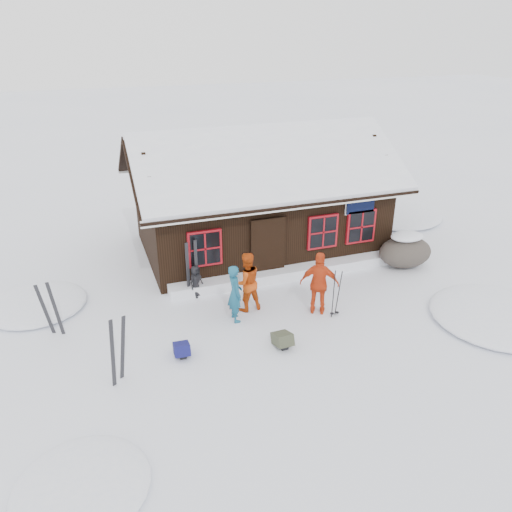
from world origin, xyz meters
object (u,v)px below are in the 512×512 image
object	(u,v)px
skier_teal	(235,293)
skier_crouched	(196,281)
ski_poles	(336,294)
backpack_olive	(282,341)
skier_orange_left	(246,282)
backpack_blue	(182,351)
ski_pair_left	(118,351)
skier_orange_right	(319,284)
boulder	(405,251)

from	to	relation	value
skier_teal	skier_crouched	distance (m)	1.83
ski_poles	backpack_olive	xyz separation A→B (m)	(-1.94, -0.89, -0.53)
ski_poles	skier_orange_left	bearing A→B (deg)	152.29
backpack_blue	ski_pair_left	bearing A→B (deg)	-160.85
skier_teal	skier_orange_left	world-z (taller)	skier_orange_left
skier_orange_right	backpack_blue	bearing A→B (deg)	39.67
skier_teal	skier_orange_right	size ratio (longest dim) A/B	0.89
ski_poles	backpack_blue	size ratio (longest dim) A/B	2.81
backpack_olive	skier_orange_left	bearing A→B (deg)	94.85
skier_crouched	backpack_olive	world-z (taller)	skier_crouched
ski_pair_left	skier_orange_left	bearing A→B (deg)	-3.31
boulder	backpack_olive	distance (m)	6.40
skier_orange_right	backpack_olive	xyz separation A→B (m)	(-1.57, -1.19, -0.77)
ski_poles	backpack_blue	world-z (taller)	ski_poles
skier_teal	ski_pair_left	distance (m)	3.60
skier_orange_right	backpack_blue	xyz separation A→B (m)	(-4.05, -0.73, -0.78)
skier_crouched	backpack_blue	xyz separation A→B (m)	(-1.04, -2.83, -0.36)
skier_teal	boulder	distance (m)	6.53
skier_orange_right	ski_pair_left	xyz separation A→B (m)	(-5.54, -1.14, -0.14)
skier_crouched	ski_pair_left	distance (m)	4.12
skier_orange_left	backpack_blue	bearing A→B (deg)	31.26
skier_orange_left	skier_crouched	bearing A→B (deg)	-51.02
ski_pair_left	boulder	bearing A→B (deg)	-14.76
backpack_olive	skier_teal	bearing A→B (deg)	111.85
boulder	backpack_blue	distance (m)	8.51
ski_poles	backpack_olive	world-z (taller)	ski_poles
skier_orange_left	skier_crouched	size ratio (longest dim) A/B	1.75
boulder	backpack_olive	xyz separation A→B (m)	(-5.65, -2.97, -0.39)
skier_teal	backpack_olive	world-z (taller)	skier_teal
skier_orange_right	ski_pair_left	world-z (taller)	skier_orange_right
ski_pair_left	skier_teal	bearing A→B (deg)	-5.77
skier_orange_left	ski_poles	size ratio (longest dim) A/B	1.23
skier_orange_right	ski_poles	world-z (taller)	skier_orange_right
ski_poles	backpack_blue	xyz separation A→B (m)	(-4.41, -0.43, -0.54)
skier_crouched	backpack_olive	bearing A→B (deg)	-101.97
backpack_blue	ski_poles	bearing A→B (deg)	9.46
skier_teal	backpack_olive	xyz separation A→B (m)	(0.73, -1.62, -0.67)
ski_poles	skier_teal	bearing A→B (deg)	164.73
boulder	backpack_olive	bearing A→B (deg)	-152.24
backpack_olive	skier_orange_right	bearing A→B (deg)	34.58
skier_teal	skier_orange_left	size ratio (longest dim) A/B	0.94
skier_crouched	boulder	xyz separation A→B (m)	(7.09, -0.31, 0.04)
skier_orange_left	backpack_blue	distance (m)	2.82
skier_orange_left	skier_teal	bearing A→B (deg)	37.88
skier_orange_left	skier_orange_right	size ratio (longest dim) A/B	0.95
skier_teal	ski_poles	bearing A→B (deg)	-106.00
skier_teal	backpack_blue	bearing A→B (deg)	123.05
skier_orange_left	boulder	world-z (taller)	skier_orange_left
boulder	ski_pair_left	xyz separation A→B (m)	(-9.62, -2.93, 0.24)
ski_poles	backpack_olive	size ratio (longest dim) A/B	2.59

